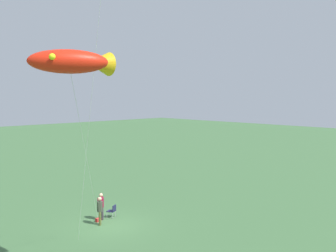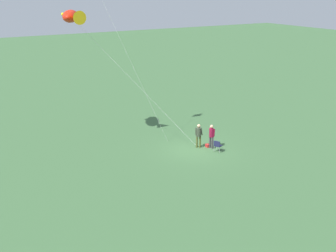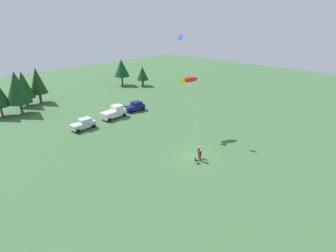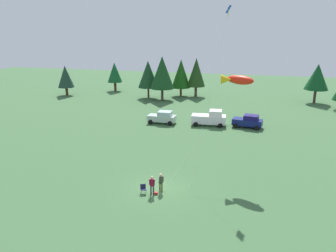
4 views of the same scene
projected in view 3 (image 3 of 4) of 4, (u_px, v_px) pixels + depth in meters
The scene contains 11 objects.
ground_plane at pixel (194, 158), 36.98m from camera, with size 160.00×160.00×0.00m, color #3D663B.
person_kite_flyer at pixel (199, 151), 36.57m from camera, with size 0.48×0.53×1.74m.
folding_chair at pixel (196, 160), 35.41m from camera, with size 0.65×0.65×0.82m.
person_spectator at pixel (200, 154), 35.73m from camera, with size 0.53×0.40×1.74m.
backpack_on_grass at pixel (201, 159), 36.35m from camera, with size 0.32×0.22×0.22m, color red.
car_silver_compact at pixel (83, 124), 46.14m from camera, with size 4.20×2.20×1.89m.
truck_white_pickup at pixel (114, 112), 51.31m from camera, with size 5.12×2.67×2.34m.
car_navy_hatch at pixel (135, 106), 55.26m from camera, with size 4.42×2.73×1.89m.
treeline_distant at pixel (35, 85), 56.55m from camera, with size 57.50×11.09×8.73m.
kite_large_fish at pixel (188, 80), 41.64m from camera, with size 7.43×8.03×9.61m.
kite_diamond_blue at pixel (182, 44), 38.88m from camera, with size 2.50×6.85×15.95m.
Camera 3 is at (-26.13, -19.59, 18.30)m, focal length 28.00 mm.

